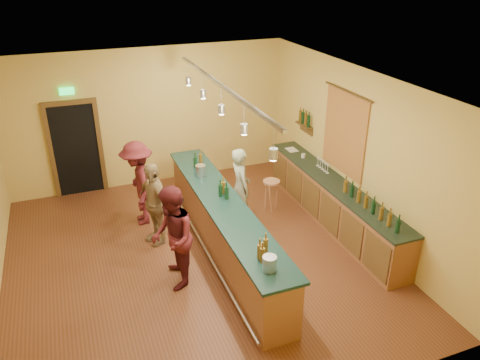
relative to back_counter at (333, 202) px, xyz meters
name	(u,v)px	position (x,y,z in m)	size (l,w,h in m)	color
floor	(195,258)	(-2.97, -0.18, -0.49)	(7.00, 7.00, 0.00)	#552D18
ceiling	(186,85)	(-2.97, -0.18, 2.71)	(6.50, 7.00, 0.02)	silver
wall_back	(150,118)	(-2.97, 3.32, 1.11)	(6.50, 0.02, 3.20)	gold
wall_front	(281,314)	(-2.97, -3.68, 1.11)	(6.50, 0.02, 3.20)	gold
wall_right	(356,152)	(0.28, -0.18, 1.11)	(0.02, 7.00, 3.20)	gold
doorway	(76,147)	(-4.67, 3.30, 0.64)	(1.15, 0.09, 2.48)	black
tapestry	(344,133)	(0.26, 0.22, 1.36)	(0.03, 1.40, 1.60)	maroon
bottle_shelf	(305,120)	(0.20, 1.72, 1.18)	(0.17, 0.55, 0.54)	#4E3417
back_counter	(333,202)	(0.00, 0.00, 0.00)	(0.60, 4.55, 1.27)	brown
tasting_bar	(223,224)	(-2.40, -0.18, 0.12)	(0.73, 5.10, 1.38)	brown
pendant_track	(221,95)	(-2.40, -0.18, 2.50)	(0.11, 4.60, 0.50)	silver
bartender	(240,187)	(-1.73, 0.69, 0.33)	(0.60, 0.39, 1.64)	gray
customer_a	(173,238)	(-3.46, -0.75, 0.40)	(0.86, 0.67, 1.77)	#59191E
customer_b	(154,204)	(-3.48, 0.64, 0.33)	(0.95, 0.40, 1.63)	#997A51
customer_c	(139,183)	(-3.62, 1.47, 0.39)	(1.13, 0.65, 1.75)	#59191E
bar_stool	(271,187)	(-0.96, 0.89, 0.10)	(0.36, 0.36, 0.73)	#AC714E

